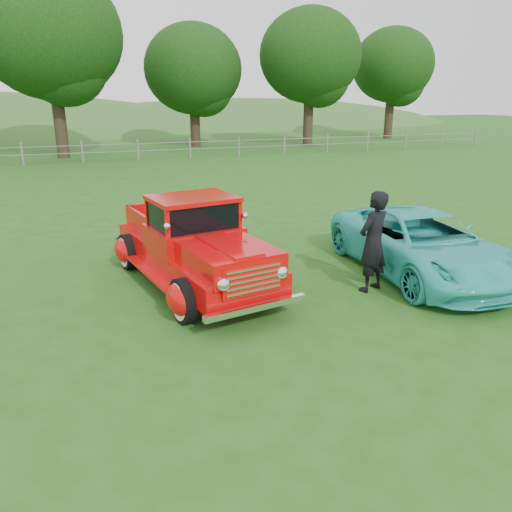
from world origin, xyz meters
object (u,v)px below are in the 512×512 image
object	(u,v)px
tree_near_east	(193,69)
red_pickup	(193,246)
tree_far_east	(393,65)
teal_sedan	(421,244)
tree_mid_east	(310,56)
man	(373,242)
tree_near_west	(50,34)

from	to	relation	value
tree_near_east	red_pickup	world-z (taller)	tree_near_east
tree_far_east	teal_sedan	bearing A→B (deg)	-123.08
tree_mid_east	red_pickup	xyz separation A→B (m)	(-14.52, -25.11, -5.38)
tree_near_east	teal_sedan	distance (m)	28.58
tree_mid_east	man	size ratio (longest dim) A/B	4.90
tree_near_west	red_pickup	world-z (taller)	tree_near_west
tree_mid_east	red_pickup	bearing A→B (deg)	-120.05
tree_near_east	tree_far_east	distance (m)	17.04
red_pickup	man	world-z (taller)	man
tree_mid_east	teal_sedan	size ratio (longest dim) A/B	1.99
tree_near_east	man	size ratio (longest dim) A/B	4.33
teal_sedan	man	xyz separation A→B (m)	(-1.44, -0.42, 0.31)
tree_near_east	man	distance (m)	29.08
tree_near_east	tree_mid_east	distance (m)	8.30
tree_near_west	man	distance (m)	25.85
tree_far_east	man	xyz separation A→B (m)	(-20.42, -29.56, -4.90)
tree_mid_east	teal_sedan	distance (m)	28.51
tree_near_west	tree_near_east	bearing A→B (deg)	23.96
teal_sedan	tree_near_east	bearing A→B (deg)	90.01
tree_far_east	tree_near_east	bearing A→B (deg)	-176.63
tree_near_east	tree_far_east	xyz separation A→B (m)	(17.00, 1.00, 0.61)
tree_near_west	tree_far_east	distance (m)	26.49
tree_mid_east	teal_sedan	xyz separation A→B (m)	(-9.98, -26.14, -5.52)
tree_near_east	tree_far_east	world-z (taller)	tree_far_east
tree_mid_east	man	xyz separation A→B (m)	(-11.42, -26.56, -5.21)
tree_far_east	man	distance (m)	36.25
red_pickup	tree_mid_east	bearing A→B (deg)	49.60
tree_near_west	teal_sedan	world-z (taller)	tree_near_west
tree_near_east	red_pickup	size ratio (longest dim) A/B	1.60
tree_far_east	teal_sedan	xyz separation A→B (m)	(-18.98, -29.14, -5.20)
tree_mid_east	man	world-z (taller)	tree_mid_east
tree_far_east	man	size ratio (longest dim) A/B	4.60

